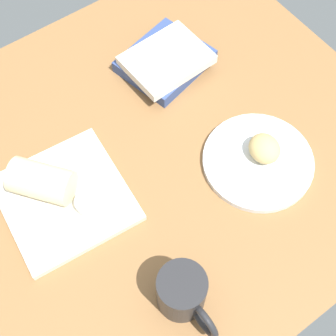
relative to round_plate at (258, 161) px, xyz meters
The scene contains 8 objects.
dining_table 24.98cm from the round_plate, 36.28° to the right, with size 110.00×90.00×4.00cm, color olive.
round_plate is the anchor object (origin of this frame).
scone_pastry 3.40cm from the round_plate, 162.75° to the right, with size 7.02×6.26×4.60cm, color tan.
square_plate 39.97cm from the round_plate, 23.28° to the right, with size 23.67×23.67×1.60cm, color silver.
sauce_cup 35.87cm from the round_plate, 18.27° to the right, with size 4.67×4.67×2.76cm.
breakfast_wrap 43.72cm from the round_plate, 26.57° to the right, with size 7.07×7.07×12.11cm, color beige.
book_stack 31.90cm from the round_plate, 88.71° to the right, with size 21.81×19.82×5.17cm.
coffee_mug 33.02cm from the round_plate, 24.92° to the left, with size 8.64×13.99×10.19cm.
Camera 1 is at (24.26, 44.36, 93.33)cm, focal length 52.60 mm.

